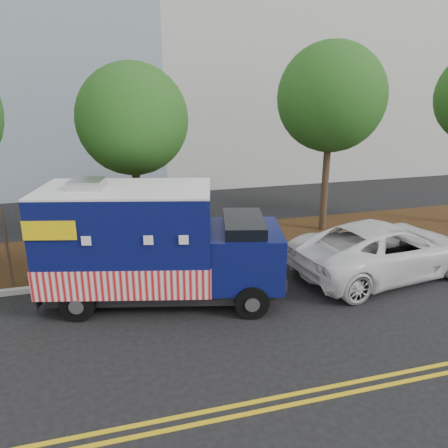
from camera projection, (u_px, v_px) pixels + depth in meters
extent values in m
plane|color=black|center=(162.00, 299.00, 11.72)|extent=(120.00, 120.00, 0.00)
cube|color=#9E9E99|center=(155.00, 276.00, 12.98)|extent=(120.00, 0.18, 0.15)
cube|color=#311F0D|center=(147.00, 251.00, 14.91)|extent=(120.00, 4.00, 0.15)
cube|color=gold|center=(197.00, 413.00, 7.64)|extent=(120.00, 0.10, 0.01)
cube|color=gold|center=(200.00, 423.00, 7.41)|extent=(120.00, 0.10, 0.01)
cylinder|color=#38281C|center=(138.00, 201.00, 14.50)|extent=(0.26, 0.26, 3.59)
sphere|color=#184F16|center=(133.00, 119.00, 13.69)|extent=(3.51, 3.51, 3.51)
cylinder|color=#38281C|center=(325.00, 181.00, 16.36)|extent=(0.26, 0.26, 4.11)
sphere|color=#184F16|center=(331.00, 97.00, 15.44)|extent=(3.86, 3.86, 3.86)
cube|color=#473828|center=(8.00, 250.00, 11.87)|extent=(0.06, 0.06, 2.40)
cube|color=black|center=(165.00, 285.00, 11.61)|extent=(5.93, 3.23, 0.28)
cube|color=#0B114E|center=(128.00, 236.00, 11.16)|extent=(4.66, 3.27, 2.42)
cube|color=red|center=(130.00, 266.00, 11.42)|extent=(4.72, 3.34, 0.75)
cube|color=white|center=(124.00, 189.00, 10.78)|extent=(4.66, 3.27, 0.06)
cube|color=#B7B7BA|center=(87.00, 184.00, 10.72)|extent=(0.98, 0.98, 0.22)
cube|color=#0B114E|center=(245.00, 255.00, 11.41)|extent=(2.28, 2.54, 1.41)
cube|color=black|center=(244.00, 230.00, 11.20)|extent=(1.45, 2.15, 0.65)
cube|color=black|center=(280.00, 271.00, 11.58)|extent=(0.57, 1.97, 0.30)
cube|color=black|center=(49.00, 285.00, 11.51)|extent=(0.73, 2.24, 0.28)
cube|color=#B7B7BA|center=(43.00, 235.00, 11.09)|extent=(0.48, 1.77, 1.91)
cube|color=#B7B7BA|center=(146.00, 220.00, 12.29)|extent=(1.77, 0.48, 1.11)
cube|color=yellow|center=(49.00, 231.00, 9.81)|extent=(1.18, 0.31, 0.45)
cube|color=yellow|center=(80.00, 203.00, 12.09)|extent=(1.18, 0.31, 0.45)
cylinder|color=black|center=(252.00, 302.00, 10.69)|extent=(0.89, 0.48, 0.85)
cylinder|color=black|center=(246.00, 268.00, 12.64)|extent=(0.89, 0.48, 0.85)
cylinder|color=black|center=(78.00, 304.00, 10.57)|extent=(0.89, 0.48, 0.85)
cylinder|color=black|center=(99.00, 270.00, 12.53)|extent=(0.89, 0.48, 0.85)
imported|color=white|center=(385.00, 249.00, 13.06)|extent=(6.13, 3.47, 1.61)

